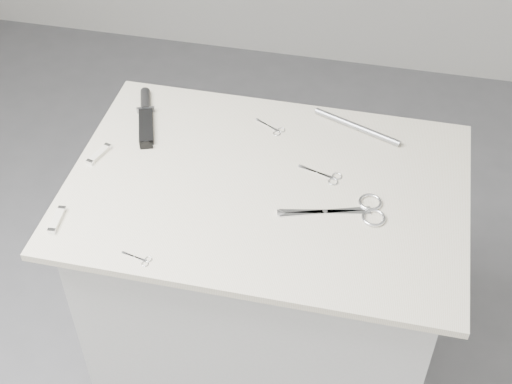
% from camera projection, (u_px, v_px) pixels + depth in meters
% --- Properties ---
extents(ground, '(4.00, 4.00, 0.01)m').
position_uv_depth(ground, '(264.00, 382.00, 2.43)').
color(ground, slate).
rests_on(ground, ground).
extents(plinth, '(0.90, 0.60, 0.90)m').
position_uv_depth(plinth, '(265.00, 300.00, 2.11)').
color(plinth, beige).
rests_on(plinth, ground).
extents(display_board, '(1.00, 0.70, 0.02)m').
position_uv_depth(display_board, '(267.00, 187.00, 1.79)').
color(display_board, beige).
rests_on(display_board, plinth).
extents(large_shears, '(0.26, 0.13, 0.01)m').
position_uv_depth(large_shears, '(355.00, 211.00, 1.72)').
color(large_shears, silver).
rests_on(large_shears, display_board).
extents(embroidery_scissors_a, '(0.12, 0.06, 0.00)m').
position_uv_depth(embroidery_scissors_a, '(327.00, 176.00, 1.81)').
color(embroidery_scissors_a, silver).
rests_on(embroidery_scissors_a, display_board).
extents(embroidery_scissors_b, '(0.09, 0.06, 0.00)m').
position_uv_depth(embroidery_scissors_b, '(273.00, 129.00, 1.95)').
color(embroidery_scissors_b, silver).
rests_on(embroidery_scissors_b, display_board).
extents(tiny_scissors, '(0.07, 0.03, 0.00)m').
position_uv_depth(tiny_scissors, '(140.00, 259.00, 1.61)').
color(tiny_scissors, silver).
rests_on(tiny_scissors, display_board).
extents(sheathed_knife, '(0.11, 0.23, 0.03)m').
position_uv_depth(sheathed_knife, '(146.00, 114.00, 1.98)').
color(sheathed_knife, black).
rests_on(sheathed_knife, display_board).
extents(pocket_knife_a, '(0.04, 0.09, 0.01)m').
position_uv_depth(pocket_knife_a, '(99.00, 154.00, 1.86)').
color(pocket_knife_a, silver).
rests_on(pocket_knife_a, display_board).
extents(pocket_knife_b, '(0.03, 0.09, 0.01)m').
position_uv_depth(pocket_knife_b, '(57.00, 220.00, 1.69)').
color(pocket_knife_b, silver).
rests_on(pocket_knife_b, display_board).
extents(metal_rail, '(0.25, 0.11, 0.02)m').
position_uv_depth(metal_rail, '(357.00, 127.00, 1.94)').
color(metal_rail, '#93959B').
rests_on(metal_rail, display_board).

